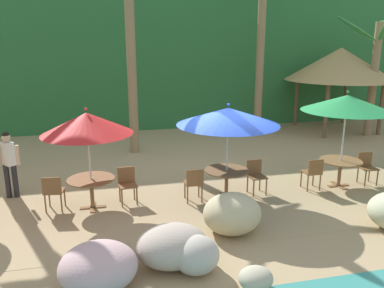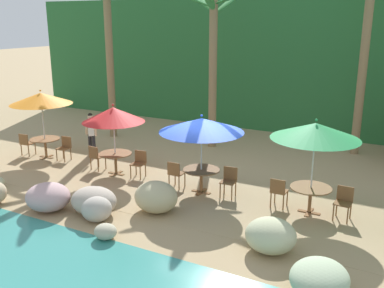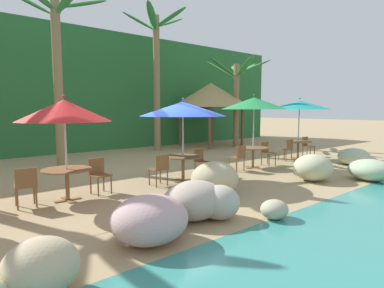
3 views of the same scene
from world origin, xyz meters
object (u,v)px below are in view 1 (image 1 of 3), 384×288
Objects in this scene: umbrella_red at (87,123)px; dining_table_red at (91,184)px; umbrella_green at (347,103)px; dining_table_green at (340,165)px; chair_green_inland at (313,171)px; palapa_hut at (340,64)px; chair_green_seaward at (366,165)px; dining_table_blue at (227,175)px; palm_tree_fourth at (377,54)px; chair_blue_seaward at (256,174)px; chair_red_seaward at (127,182)px; chair_red_inland at (53,190)px; chair_blue_inland at (194,182)px; waiter_in_white at (9,160)px; palm_tree_second at (130,32)px; umbrella_blue at (228,116)px; palm_tree_third at (262,26)px.

umbrella_red is 1.44m from dining_table_red.
dining_table_green is (0.00, -0.00, -1.67)m from umbrella_green.
palapa_hut is at bearing 53.43° from chair_green_inland.
dining_table_red is at bearing -179.83° from chair_green_seaward.
dining_table_green is at bearing 1.39° from dining_table_blue.
palm_tree_fourth reaches higher than palapa_hut.
umbrella_red is 6.52m from umbrella_green.
chair_blue_seaward is at bearing 173.97° from chair_green_inland.
chair_red_seaward is 3.28m from chair_blue_seaward.
chair_red_seaward is at bearing 177.94° from umbrella_green.
chair_red_seaward and chair_red_inland have the same top height.
chair_blue_inland is 0.33× the size of umbrella_green.
waiter_in_white reaches higher than dining_table_green.
chair_green_seaward is 0.14× the size of palm_tree_second.
chair_red_inland and chair_blue_inland have the same top height.
waiter_in_white reaches higher than chair_green_seaward.
chair_red_inland is at bearing 178.89° from chair_green_inland.
chair_blue_seaward is at bearing 10.77° from umbrella_blue.
dining_table_blue is 9.78m from palapa_hut.
dining_table_green is 7.70m from palapa_hut.
umbrella_blue is (4.13, -0.12, 1.58)m from chair_red_inland.
umbrella_blue is 1.46× the size of waiter_in_white.
dining_table_blue is 1.00× the size of dining_table_green.
palm_tree_third is 4.75m from palm_tree_fourth.
palm_tree_third reaches higher than umbrella_green.
palm_tree_second is at bearing 142.68° from chair_green_seaward.
umbrella_blue reaches higher than chair_blue_inland.
umbrella_green is 0.54× the size of palm_tree_fourth.
palm_tree_second is at bearing 112.06° from dining_table_blue.
waiter_in_white is at bearing 170.73° from chair_green_inland.
chair_green_seaward is (8.22, 0.01, 0.00)m from chair_red_inland.
chair_red_seaward is 6.53m from chair_green_seaward.
umbrella_red is 2.77× the size of chair_red_inland.
umbrella_blue is at bearing -1.90° from dining_table_red.
chair_red_seaward is at bearing 173.38° from umbrella_blue.
palm_tree_third reaches higher than chair_red_seaward.
dining_table_red is 1.00× the size of dining_table_blue.
chair_green_seaward is 0.19× the size of palapa_hut.
palm_tree_fourth is at bearing 22.58° from chair_red_inland.
dining_table_green is 1.26× the size of chair_green_seaward.
chair_red_inland is 0.51× the size of waiter_in_white.
umbrella_red reaches higher than dining_table_red.
dining_table_red is at bearing -0.92° from chair_red_inland.
palapa_hut is at bearing 41.80° from umbrella_blue.
umbrella_blue is 0.54× the size of palapa_hut.
chair_blue_inland reaches higher than dining_table_red.
dining_table_red is at bearing -106.65° from palm_tree_second.
dining_table_red is at bearing 175.73° from chair_blue_inland.
umbrella_blue is 9.55m from palapa_hut.
palm_tree_fourth is (7.06, 4.97, 2.83)m from chair_blue_seaward.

